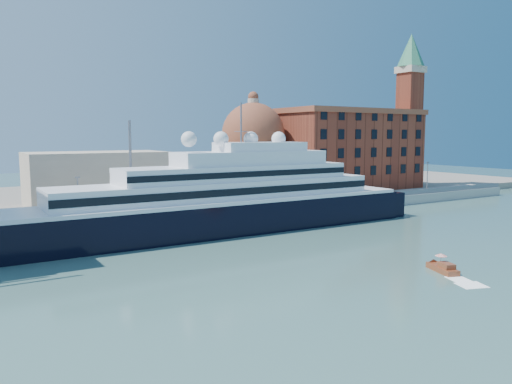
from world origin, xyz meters
TOP-DOWN VIEW (x-y plane):
  - ground at (0.00, 0.00)m, footprint 400.00×400.00m
  - quay at (0.00, 34.00)m, footprint 180.00×10.00m
  - land at (0.00, 75.00)m, footprint 260.00×72.00m
  - quay_fence at (0.00, 29.50)m, footprint 180.00×0.10m
  - superyacht at (-11.00, 23.00)m, footprint 92.91×12.88m
  - water_taxi at (5.47, -16.43)m, footprint 3.40×5.51m
  - warehouse at (52.00, 52.00)m, footprint 43.00×19.00m
  - campanile at (76.00, 52.00)m, footprint 8.40×8.40m
  - church at (6.39, 57.72)m, footprint 66.00×18.00m
  - lamp_posts at (-12.67, 32.27)m, footprint 120.80×2.40m

SIDE VIEW (x-z plane):
  - ground at x=0.00m, z-range 0.00..0.00m
  - water_taxi at x=5.47m, z-range -0.65..1.84m
  - land at x=0.00m, z-range 0.00..2.00m
  - quay at x=0.00m, z-range 0.00..2.50m
  - quay_fence at x=0.00m, z-range 2.50..3.70m
  - superyacht at x=-11.00m, z-range -9.09..18.68m
  - lamp_posts at x=-12.67m, z-range 0.84..18.84m
  - church at x=6.39m, z-range -1.84..23.66m
  - warehouse at x=52.00m, z-range 2.16..25.41m
  - campanile at x=76.00m, z-range 5.26..52.26m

